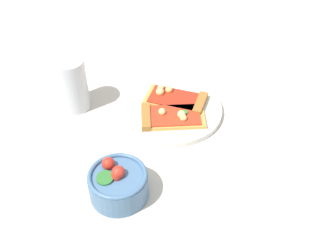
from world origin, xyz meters
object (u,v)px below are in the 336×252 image
(plate, at_px, (172,110))
(pizza_slice_near, at_px, (178,99))
(salad_bowl, at_px, (116,182))
(paper_napkin, at_px, (309,142))
(pizza_slice_far, at_px, (169,117))
(soda_glass, at_px, (73,85))

(plate, distance_m, pizza_slice_near, 0.03)
(salad_bowl, height_order, paper_napkin, salad_bowl)
(pizza_slice_near, relative_size, paper_napkin, 1.29)
(pizza_slice_far, xyz_separation_m, soda_glass, (0.06, -0.22, 0.04))
(pizza_slice_near, height_order, paper_napkin, pizza_slice_near)
(paper_napkin, bearing_deg, pizza_slice_near, -83.69)
(plate, relative_size, paper_napkin, 1.96)
(salad_bowl, relative_size, soda_glass, 0.87)
(pizza_slice_near, xyz_separation_m, pizza_slice_far, (0.06, 0.01, -0.00))
(plate, xyz_separation_m, paper_napkin, (-0.06, 0.31, -0.01))
(pizza_slice_far, height_order, paper_napkin, pizza_slice_far)
(pizza_slice_far, height_order, salad_bowl, salad_bowl)
(plate, bearing_deg, pizza_slice_far, 20.21)
(plate, relative_size, pizza_slice_near, 1.52)
(plate, distance_m, soda_glass, 0.24)
(salad_bowl, bearing_deg, pizza_slice_near, -175.20)
(pizza_slice_near, relative_size, soda_glass, 1.18)
(salad_bowl, xyz_separation_m, soda_glass, (-0.17, -0.23, 0.03))
(plate, height_order, pizza_slice_near, pizza_slice_near)
(pizza_slice_near, height_order, salad_bowl, salad_bowl)
(salad_bowl, bearing_deg, pizza_slice_far, -177.31)
(pizza_slice_near, bearing_deg, paper_napkin, 96.31)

